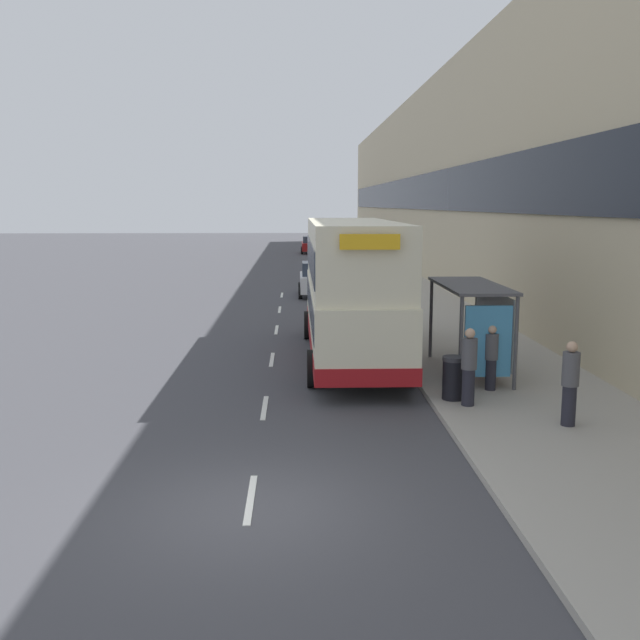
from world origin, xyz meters
TOP-DOWN VIEW (x-y plane):
  - ground_plane at (0.00, 0.00)m, footprint 220.00×220.00m
  - pavement at (6.50, 38.50)m, footprint 5.00×93.00m
  - terrace_facade at (10.49, 38.50)m, footprint 3.10×93.00m
  - lane_mark_0 at (0.00, 0.46)m, footprint 0.12×2.00m
  - lane_mark_1 at (0.00, 5.80)m, footprint 0.12×2.00m
  - lane_mark_2 at (0.00, 11.13)m, footprint 0.12×2.00m
  - lane_mark_3 at (0.00, 16.46)m, footprint 0.12×2.00m
  - lane_mark_4 at (0.00, 21.80)m, footprint 0.12×2.00m
  - lane_mark_5 at (0.00, 27.13)m, footprint 0.12×2.00m
  - bus_shelter at (5.77, 8.39)m, footprint 1.60×4.20m
  - double_decker_bus_near at (2.47, 11.03)m, footprint 2.85×10.66m
  - car_0 at (1.84, 26.68)m, footprint 1.92×3.88m
  - car_1 at (3.02, 44.38)m, footprint 1.92×4.51m
  - car_2 at (2.28, 59.78)m, footprint 2.05×4.31m
  - pedestrian_at_shelter at (6.56, 3.77)m, footprint 0.36×0.36m
  - pedestrian_1 at (4.79, 5.37)m, footprint 0.36×0.36m
  - pedestrian_2 at (5.69, 6.75)m, footprint 0.33×0.33m
  - litter_bin at (4.55, 5.92)m, footprint 0.55×0.55m

SIDE VIEW (x-z plane):
  - ground_plane at x=0.00m, z-range 0.00..0.00m
  - lane_mark_0 at x=0.00m, z-range 0.00..0.01m
  - lane_mark_1 at x=0.00m, z-range 0.00..0.01m
  - lane_mark_2 at x=0.00m, z-range 0.00..0.01m
  - lane_mark_3 at x=0.00m, z-range 0.00..0.01m
  - lane_mark_4 at x=0.00m, z-range 0.00..0.01m
  - lane_mark_5 at x=0.00m, z-range 0.00..0.01m
  - pavement at x=6.50m, z-range 0.00..0.14m
  - litter_bin at x=4.55m, z-range 0.14..1.19m
  - car_2 at x=2.28m, z-range 0.00..1.68m
  - car_0 at x=1.84m, z-range -0.02..1.79m
  - car_1 at x=3.02m, z-range -0.02..1.80m
  - pedestrian_2 at x=5.69m, z-range 0.16..1.82m
  - pedestrian_at_shelter at x=6.56m, z-range 0.16..1.99m
  - pedestrian_1 at x=4.79m, z-range 0.16..2.00m
  - bus_shelter at x=5.77m, z-range 0.64..3.12m
  - double_decker_bus_near at x=2.47m, z-range 0.13..4.43m
  - terrace_facade at x=10.49m, z-range 0.00..12.41m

